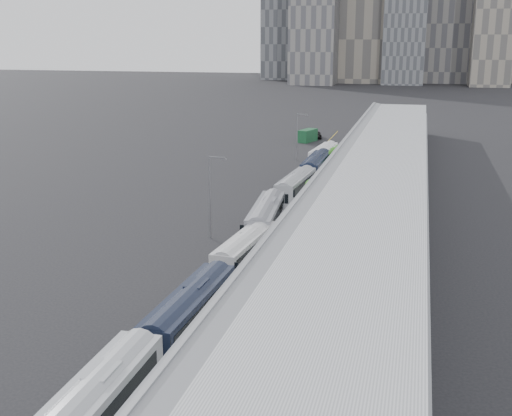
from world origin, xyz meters
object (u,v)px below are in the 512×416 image
(bus_1, at_px, (190,318))
(street_lamp_near, at_px, (211,192))
(bus_2, at_px, (245,254))
(bus_6, at_px, (323,157))
(bus_3, at_px, (266,222))
(bus_4, at_px, (296,189))
(shipping_container, at_px, (308,136))
(suv, at_px, (315,135))
(street_lamp_far, at_px, (298,134))
(bus_5, at_px, (316,170))

(bus_1, bearing_deg, street_lamp_near, 106.25)
(bus_2, bearing_deg, bus_6, 95.46)
(bus_3, height_order, bus_6, bus_3)
(bus_4, xyz_separation_m, bus_6, (-0.19, 26.47, -0.11))
(bus_1, bearing_deg, shipping_container, 96.53)
(bus_6, distance_m, suv, 32.53)
(bus_4, relative_size, street_lamp_far, 1.53)
(bus_2, bearing_deg, bus_3, 97.72)
(street_lamp_near, relative_size, suv, 1.68)
(bus_2, xyz_separation_m, bus_3, (-0.55, 11.06, 0.18))
(bus_6, bearing_deg, bus_3, -85.08)
(street_lamp_far, bearing_deg, bus_6, -33.24)
(bus_3, bearing_deg, suv, 89.62)
(suv, bearing_deg, bus_3, -97.54)
(bus_3, bearing_deg, shipping_container, 90.65)
(street_lamp_near, bearing_deg, bus_6, 83.05)
(street_lamp_far, height_order, suv, street_lamp_far)
(bus_1, bearing_deg, bus_3, 92.99)
(bus_4, xyz_separation_m, suv, (-6.76, 58.32, -0.84))
(bus_1, bearing_deg, bus_5, 91.62)
(bus_5, relative_size, bus_6, 1.12)
(bus_4, relative_size, street_lamp_near, 1.40)
(bus_5, bearing_deg, bus_3, -90.59)
(bus_2, relative_size, bus_4, 0.93)
(bus_5, bearing_deg, bus_1, -89.42)
(bus_1, bearing_deg, bus_6, 92.30)
(bus_4, xyz_separation_m, street_lamp_far, (-5.42, 29.90, 3.41))
(bus_3, height_order, street_lamp_far, street_lamp_far)
(bus_1, distance_m, shipping_container, 96.82)
(bus_1, distance_m, bus_6, 70.08)
(bus_5, bearing_deg, bus_6, 94.40)
(bus_1, relative_size, bus_2, 1.08)
(bus_3, bearing_deg, bus_6, 84.65)
(street_lamp_far, bearing_deg, suv, 92.71)
(bus_5, relative_size, shipping_container, 2.58)
(bus_1, relative_size, bus_3, 0.97)
(bus_4, distance_m, bus_5, 14.09)
(street_lamp_near, xyz_separation_m, street_lamp_far, (0.38, 49.50, -0.39))
(bus_2, height_order, bus_6, bus_6)
(bus_4, height_order, suv, bus_4)
(bus_1, bearing_deg, suv, 95.84)
(bus_4, xyz_separation_m, bus_5, (0.59, 14.07, 0.08))
(bus_2, relative_size, suv, 2.20)
(street_lamp_near, height_order, shipping_container, street_lamp_near)
(shipping_container, distance_m, suv, 5.52)
(bus_5, relative_size, street_lamp_far, 1.59)
(bus_3, relative_size, shipping_container, 2.58)
(street_lamp_near, distance_m, shipping_container, 72.62)
(bus_5, distance_m, shipping_container, 39.66)
(bus_3, distance_m, bus_5, 31.13)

